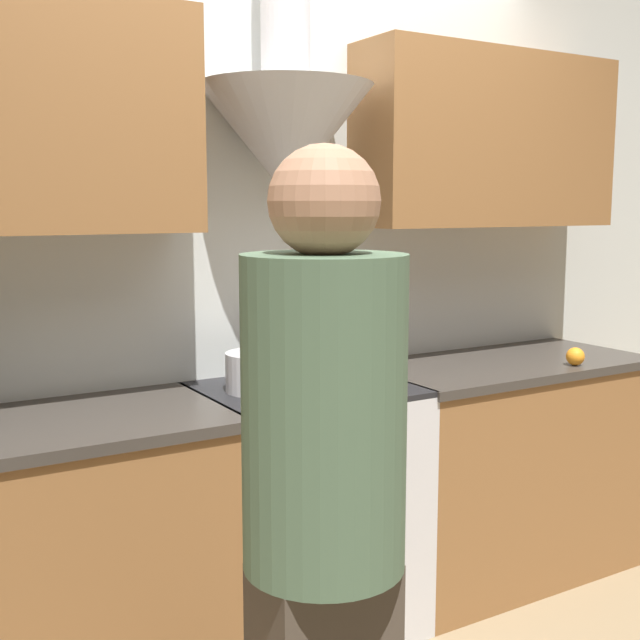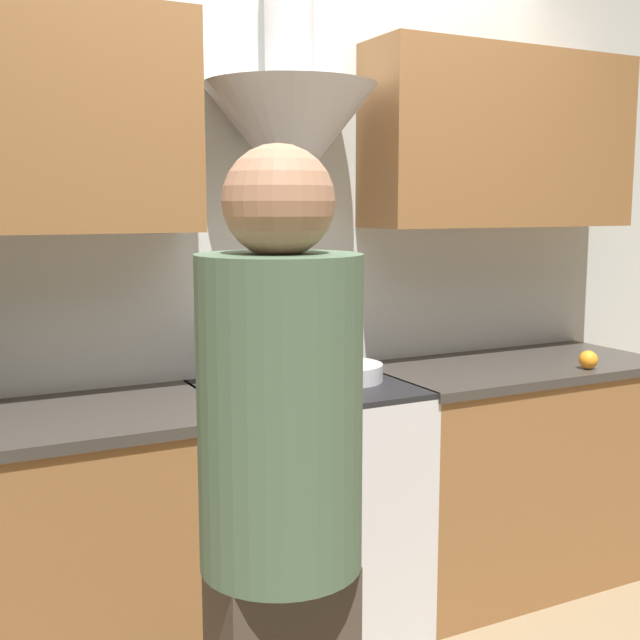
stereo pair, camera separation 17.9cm
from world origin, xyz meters
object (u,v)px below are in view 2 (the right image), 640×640
object	(u,v)px
stove_range	(307,508)
orange_fruit	(588,360)
mixing_bowl	(343,372)
person_foreground_left	(281,534)
stock_pot	(261,371)

from	to	relation	value
stove_range	orange_fruit	bearing A→B (deg)	-11.45
mixing_bowl	orange_fruit	distance (m)	0.98
mixing_bowl	person_foreground_left	world-z (taller)	person_foreground_left
stove_range	stock_pot	world-z (taller)	stock_pot
person_foreground_left	stove_range	bearing A→B (deg)	61.67
stock_pot	orange_fruit	distance (m)	1.30
stock_pot	orange_fruit	bearing A→B (deg)	-11.24
stove_range	orange_fruit	xyz separation A→B (m)	(1.11, -0.23, 0.48)
stock_pot	orange_fruit	world-z (taller)	stock_pot
mixing_bowl	person_foreground_left	distance (m)	1.42
stock_pot	person_foreground_left	distance (m)	1.27
stove_range	person_foreground_left	distance (m)	1.39
stock_pot	person_foreground_left	size ratio (longest dim) A/B	0.14
stock_pot	mixing_bowl	size ratio (longest dim) A/B	0.83
stock_pot	mixing_bowl	bearing A→B (deg)	0.08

